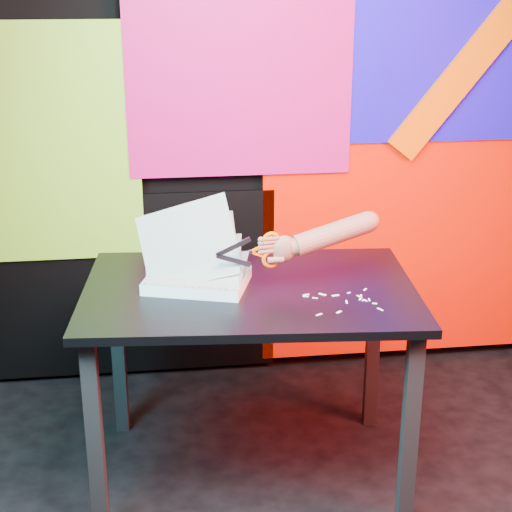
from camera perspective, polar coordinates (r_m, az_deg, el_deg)
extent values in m
cube|color=black|center=(3.42, 3.01, 12.76)|extent=(3.00, 0.01, 2.70)
cube|color=#F11200|center=(3.66, 13.05, 4.76)|extent=(1.60, 0.02, 1.60)
cube|color=#1706DD|center=(3.51, 12.33, 14.17)|extent=(0.85, 0.02, 0.75)
cube|color=#BE0D61|center=(3.33, -1.17, 12.61)|extent=(0.95, 0.02, 0.80)
cube|color=#78C424|center=(3.39, -14.85, 7.78)|extent=(0.75, 0.02, 1.00)
cube|color=#F65400|center=(3.59, 17.25, 15.49)|extent=(0.91, 0.02, 1.11)
cube|color=black|center=(3.56, -9.13, -2.16)|extent=(1.30, 0.02, 0.85)
cube|color=#282828|center=(2.63, -11.63, -12.97)|extent=(0.05, 0.05, 0.72)
cube|color=#282828|center=(3.19, -9.98, -6.74)|extent=(0.05, 0.05, 0.72)
cube|color=#282828|center=(2.67, 11.12, -12.41)|extent=(0.05, 0.05, 0.72)
cube|color=#282828|center=(3.22, 8.49, -6.37)|extent=(0.05, 0.05, 0.72)
cube|color=black|center=(2.71, -0.47, -2.56)|extent=(1.20, 0.85, 0.03)
cube|color=white|center=(2.72, -4.28, -1.78)|extent=(0.40, 0.34, 0.04)
cube|color=white|center=(2.71, -4.29, -1.37)|extent=(0.39, 0.34, 0.00)
cube|color=white|center=(2.71, -4.29, -1.28)|extent=(0.38, 0.32, 0.10)
cube|color=white|center=(2.71, -4.54, -0.70)|extent=(0.35, 0.29, 0.18)
cube|color=white|center=(2.71, -4.79, 0.33)|extent=(0.32, 0.24, 0.25)
cube|color=white|center=(2.71, -5.05, 1.32)|extent=(0.35, 0.18, 0.29)
cylinder|color=black|center=(2.65, -8.04, -2.00)|extent=(0.01, 0.01, 0.00)
cylinder|color=black|center=(2.64, -7.56, -2.04)|extent=(0.01, 0.01, 0.00)
cylinder|color=black|center=(2.64, -7.08, -2.07)|extent=(0.01, 0.01, 0.00)
cylinder|color=black|center=(2.63, -6.60, -2.11)|extent=(0.01, 0.01, 0.00)
cylinder|color=black|center=(2.62, -6.11, -2.14)|extent=(0.01, 0.01, 0.00)
cylinder|color=black|center=(2.62, -5.63, -2.18)|extent=(0.01, 0.01, 0.00)
cylinder|color=black|center=(2.61, -5.14, -2.21)|extent=(0.01, 0.01, 0.00)
cylinder|color=black|center=(2.61, -4.64, -2.25)|extent=(0.01, 0.01, 0.00)
cylinder|color=black|center=(2.60, -4.15, -2.28)|extent=(0.01, 0.01, 0.00)
cylinder|color=black|center=(2.60, -3.66, -2.32)|extent=(0.01, 0.01, 0.00)
cylinder|color=black|center=(2.59, -3.16, -2.35)|extent=(0.01, 0.01, 0.00)
cylinder|color=black|center=(2.59, -2.66, -2.39)|extent=(0.01, 0.01, 0.00)
cylinder|color=black|center=(2.58, -2.16, -2.42)|extent=(0.01, 0.01, 0.00)
cylinder|color=black|center=(2.58, -1.65, -2.46)|extent=(0.01, 0.01, 0.00)
cylinder|color=black|center=(2.85, -6.67, -0.36)|extent=(0.01, 0.01, 0.00)
cylinder|color=black|center=(2.84, -6.23, -0.39)|extent=(0.01, 0.01, 0.00)
cylinder|color=black|center=(2.84, -5.78, -0.41)|extent=(0.01, 0.01, 0.00)
cylinder|color=black|center=(2.83, -5.33, -0.44)|extent=(0.01, 0.01, 0.00)
cylinder|color=black|center=(2.83, -4.87, -0.47)|extent=(0.01, 0.01, 0.00)
cylinder|color=black|center=(2.82, -4.42, -0.50)|extent=(0.01, 0.01, 0.00)
cylinder|color=black|center=(2.81, -3.96, -0.53)|extent=(0.01, 0.01, 0.00)
cylinder|color=black|center=(2.81, -3.51, -0.56)|extent=(0.01, 0.01, 0.00)
cylinder|color=black|center=(2.80, -3.05, -0.59)|extent=(0.01, 0.01, 0.00)
cylinder|color=black|center=(2.80, -2.58, -0.62)|extent=(0.01, 0.01, 0.00)
cylinder|color=black|center=(2.79, -2.12, -0.65)|extent=(0.01, 0.01, 0.00)
cylinder|color=black|center=(2.79, -1.66, -0.67)|extent=(0.01, 0.01, 0.00)
cylinder|color=black|center=(2.79, -1.19, -0.70)|extent=(0.01, 0.01, 0.00)
cylinder|color=black|center=(2.78, -0.72, -0.73)|extent=(0.01, 0.01, 0.00)
cube|color=black|center=(2.77, -5.67, -0.91)|extent=(0.06, 0.03, 0.00)
cube|color=black|center=(2.73, -3.79, -1.17)|extent=(0.05, 0.02, 0.00)
cube|color=black|center=(2.69, -5.21, -1.57)|extent=(0.08, 0.03, 0.00)
cube|color=#9FA4BF|center=(2.61, -1.66, 0.65)|extent=(0.12, 0.02, 0.06)
cube|color=#9FA4BF|center=(2.62, -1.65, -0.31)|extent=(0.12, 0.02, 0.06)
cylinder|color=#9FA4BF|center=(2.63, -0.41, 0.29)|extent=(0.01, 0.01, 0.01)
cube|color=#FF5D01|center=(2.64, 0.03, 0.15)|extent=(0.05, 0.02, 0.03)
cube|color=#FF5D01|center=(2.63, 0.03, 0.53)|extent=(0.05, 0.02, 0.03)
torus|color=#FF5D01|center=(2.64, 1.11, 1.10)|extent=(0.07, 0.02, 0.07)
torus|color=#FF5D01|center=(2.66, 1.10, -0.20)|extent=(0.07, 0.02, 0.07)
ellipsoid|color=#945B51|center=(2.66, 2.05, 0.54)|extent=(0.09, 0.05, 0.09)
cylinder|color=#945B51|center=(2.65, 1.10, 0.37)|extent=(0.07, 0.03, 0.02)
cylinder|color=#945B51|center=(2.65, 1.10, 0.71)|extent=(0.07, 0.03, 0.02)
cylinder|color=#945B51|center=(2.64, 1.11, 1.01)|extent=(0.06, 0.03, 0.02)
cylinder|color=#945B51|center=(2.64, 1.11, 1.28)|extent=(0.05, 0.03, 0.02)
cylinder|color=#945B51|center=(2.65, 1.46, -0.28)|extent=(0.06, 0.03, 0.03)
cylinder|color=#945B51|center=(2.68, 2.94, 0.71)|extent=(0.06, 0.07, 0.06)
cylinder|color=#945B51|center=(2.71, 5.64, 1.63)|extent=(0.30, 0.12, 0.14)
sphere|color=#945B51|center=(2.76, 8.25, 2.51)|extent=(0.07, 0.07, 0.07)
cube|color=white|center=(2.62, 7.99, -3.23)|extent=(0.01, 0.02, 0.00)
cube|color=white|center=(2.65, 7.53, -2.95)|extent=(0.02, 0.03, 0.00)
cube|color=white|center=(2.65, 4.84, -2.80)|extent=(0.03, 0.03, 0.00)
cube|color=white|center=(2.62, 4.32, -3.07)|extent=(0.02, 0.01, 0.00)
cube|color=white|center=(2.60, 8.62, -3.43)|extent=(0.02, 0.01, 0.00)
cube|color=white|center=(2.50, 4.61, -4.27)|extent=(0.02, 0.02, 0.00)
cube|color=white|center=(2.63, 3.63, -2.96)|extent=(0.02, 0.01, 0.00)
cube|color=white|center=(2.63, 7.58, -3.13)|extent=(0.01, 0.02, 0.00)
cube|color=white|center=(2.68, 6.78, -2.68)|extent=(0.01, 0.01, 0.00)
cube|color=white|center=(2.71, 7.94, -2.42)|extent=(0.02, 0.02, 0.00)
cube|color=white|center=(2.60, 6.61, -3.33)|extent=(0.01, 0.03, 0.00)
cube|color=white|center=(2.63, 8.24, -3.17)|extent=(0.01, 0.02, 0.00)
cube|color=white|center=(2.65, 5.80, -2.87)|extent=(0.03, 0.02, 0.00)
cube|color=white|center=(2.62, 7.82, -3.20)|extent=(0.01, 0.02, 0.00)
cube|color=white|center=(2.65, 3.65, -2.83)|extent=(0.02, 0.02, 0.00)
cube|color=white|center=(2.56, 9.03, -3.85)|extent=(0.02, 0.03, 0.00)
cube|color=white|center=(2.52, 6.05, -4.07)|extent=(0.02, 0.02, 0.00)
cube|color=white|center=(2.65, 7.63, -2.91)|extent=(0.02, 0.03, 0.00)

